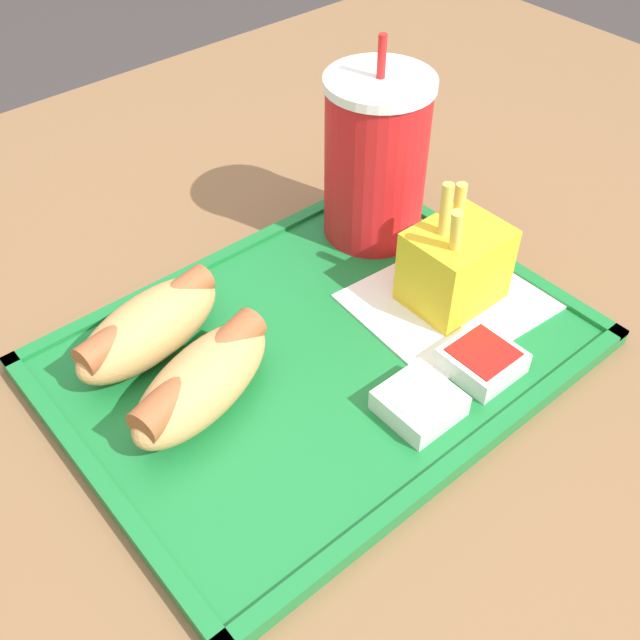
{
  "coord_description": "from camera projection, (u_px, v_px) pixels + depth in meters",
  "views": [
    {
      "loc": [
        -0.22,
        -0.32,
        1.17
      ],
      "look_at": [
        0.04,
        -0.01,
        0.79
      ],
      "focal_mm": 42.0,
      "sensor_mm": 36.0,
      "label": 1
    }
  ],
  "objects": [
    {
      "name": "sauce_cup_mayo",
      "position": [
        419.0,
        402.0,
        0.53
      ],
      "size": [
        0.05,
        0.05,
        0.02
      ],
      "color": "silver",
      "rests_on": "food_tray"
    },
    {
      "name": "sauce_cup_ketchup",
      "position": [
        482.0,
        360.0,
        0.56
      ],
      "size": [
        0.05,
        0.05,
        0.02
      ],
      "color": "silver",
      "rests_on": "food_tray"
    },
    {
      "name": "paper_napkin",
      "position": [
        448.0,
        301.0,
        0.62
      ],
      "size": [
        0.16,
        0.14,
        0.0
      ],
      "color": "white",
      "rests_on": "food_tray"
    },
    {
      "name": "dining_table",
      "position": [
        284.0,
        601.0,
        0.83
      ],
      "size": [
        1.49,
        1.05,
        0.75
      ],
      "color": "brown",
      "rests_on": "ground_plane"
    },
    {
      "name": "hot_dog_near",
      "position": [
        198.0,
        377.0,
        0.52
      ],
      "size": [
        0.14,
        0.09,
        0.05
      ],
      "color": "tan",
      "rests_on": "food_tray"
    },
    {
      "name": "fries_carton",
      "position": [
        455.0,
        265.0,
        0.6
      ],
      "size": [
        0.08,
        0.06,
        0.11
      ],
      "color": "gold",
      "rests_on": "food_tray"
    },
    {
      "name": "soda_cup",
      "position": [
        376.0,
        159.0,
        0.64
      ],
      "size": [
        0.09,
        0.09,
        0.18
      ],
      "color": "red",
      "rests_on": "food_tray"
    },
    {
      "name": "food_tray",
      "position": [
        320.0,
        352.0,
        0.58
      ],
      "size": [
        0.39,
        0.29,
        0.01
      ],
      "color": "#197233",
      "rests_on": "dining_table"
    },
    {
      "name": "hot_dog_far",
      "position": [
        149.0,
        326.0,
        0.56
      ],
      "size": [
        0.14,
        0.08,
        0.05
      ],
      "color": "tan",
      "rests_on": "food_tray"
    }
  ]
}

